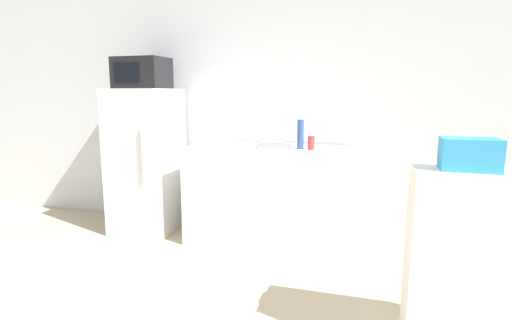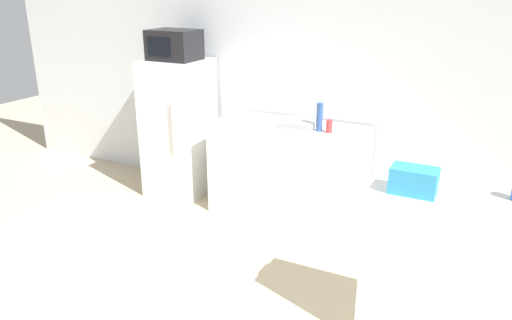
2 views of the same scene
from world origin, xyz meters
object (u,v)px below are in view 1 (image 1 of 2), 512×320
Objects in this scene: bottle_tall at (300,134)px; basket at (470,154)px; microwave at (142,73)px; bottle_short at (311,143)px; refrigerator at (146,161)px.

bottle_tall is 1.77m from basket.
bottle_short is at bearing -1.36° from microwave.
bottle_short is 0.46× the size of basket.
refrigerator is 1.65m from bottle_tall.
refrigerator reaches higher than bottle_short.
bottle_tall is at bearing -1.15° from microwave.
microwave is at bearing -108.27° from refrigerator.
microwave is 1.86× the size of bottle_tall.
bottle_short is at bearing -4.81° from bottle_tall.
bottle_tall is at bearing -1.19° from refrigerator.
microwave reaches higher than bottle_short.
basket reaches higher than bottle_tall.
microwave is at bearing 178.64° from bottle_short.
basket reaches higher than bottle_short.
bottle_short is at bearing 125.54° from basket.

